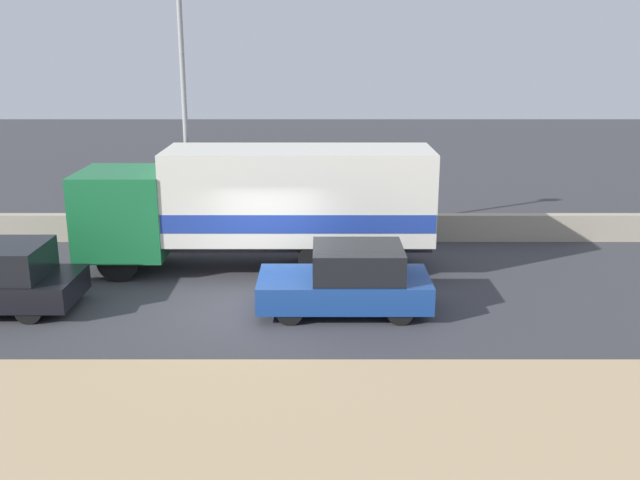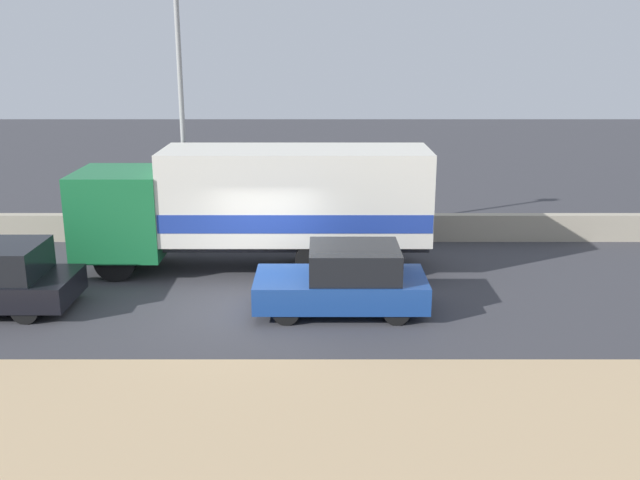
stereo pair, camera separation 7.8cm
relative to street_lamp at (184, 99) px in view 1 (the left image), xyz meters
The scene contains 6 objects.
ground_plane 6.62m from the street_lamp, 60.23° to the right, with size 80.00×80.00×0.00m, color #38383D.
dirt_shoulder_foreground 11.84m from the street_lamp, 77.07° to the right, with size 60.00×6.82×0.04m.
stone_wall_backdrop 4.82m from the street_lamp, 25.93° to the left, with size 60.00×0.35×0.82m.
street_lamp is the anchor object (origin of this frame).
box_truck 3.77m from the street_lamp, 35.03° to the right, with size 9.17×2.41×3.23m.
car_hatchback 7.36m from the street_lamp, 46.94° to the right, with size 3.84×1.85×1.51m.
Camera 1 is at (1.26, -15.50, 5.93)m, focal length 40.00 mm.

